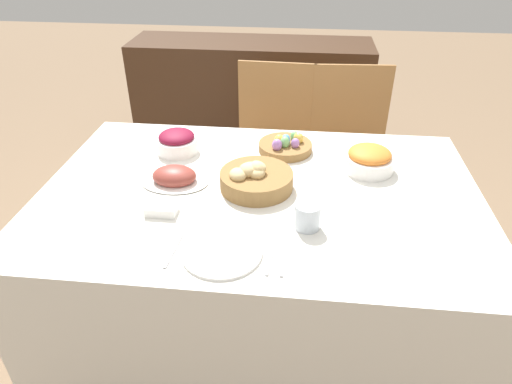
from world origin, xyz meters
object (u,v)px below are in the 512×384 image
(knife, at_px, (271,256))
(chair_far_right, at_px, (349,150))
(bread_basket, at_px, (255,178))
(drinking_cup, at_px, (307,216))
(sideboard, at_px, (252,107))
(chair_far_center, at_px, (273,146))
(butter_dish, at_px, (161,209))
(carrot_bowl, at_px, (369,159))
(ham_platter, at_px, (174,177))
(egg_basket, at_px, (286,145))
(spoon, at_px, (281,257))
(fork, at_px, (174,249))
(beet_salad_bowl, at_px, (177,142))
(dinner_plate, at_px, (222,252))

(knife, bearing_deg, chair_far_right, 79.10)
(bread_basket, xyz_separation_m, drinking_cup, (0.19, -0.22, 0.00))
(chair_far_right, height_order, sideboard, chair_far_right)
(chair_far_center, xyz_separation_m, butter_dish, (-0.30, -1.05, 0.27))
(chair_far_center, height_order, carrot_bowl, chair_far_center)
(sideboard, xyz_separation_m, ham_platter, (-0.11, -1.55, 0.34))
(egg_basket, bearing_deg, spoon, -88.16)
(carrot_bowl, relative_size, fork, 1.15)
(sideboard, height_order, drinking_cup, sideboard)
(knife, xyz_separation_m, butter_dish, (-0.38, 0.18, 0.01))
(beet_salad_bowl, relative_size, spoon, 1.02)
(egg_basket, xyz_separation_m, butter_dish, (-0.39, -0.50, -0.01))
(chair_far_right, xyz_separation_m, fork, (-0.63, -1.23, 0.26))
(egg_basket, bearing_deg, butter_dish, -127.88)
(ham_platter, distance_m, knife, 0.55)
(sideboard, relative_size, drinking_cup, 18.27)
(chair_far_center, xyz_separation_m, sideboard, (-0.20, 0.70, -0.06))
(chair_far_center, distance_m, fork, 1.28)
(beet_salad_bowl, height_order, butter_dish, beet_salad_bowl)
(chair_far_right, distance_m, drinking_cup, 1.14)
(fork, bearing_deg, carrot_bowl, 45.99)
(bread_basket, xyz_separation_m, beet_salad_bowl, (-0.36, 0.25, 0.00))
(bread_basket, bearing_deg, drinking_cup, -48.97)
(knife, bearing_deg, dinner_plate, -175.68)
(carrot_bowl, height_order, knife, carrot_bowl)
(sideboard, bearing_deg, chair_far_center, -74.15)
(chair_far_center, distance_m, beet_salad_bowl, 0.76)
(carrot_bowl, relative_size, butter_dish, 1.88)
(ham_platter, bearing_deg, bread_basket, -0.87)
(chair_far_center, xyz_separation_m, ham_platter, (-0.31, -0.85, 0.28))
(chair_far_right, bearing_deg, drinking_cup, -105.72)
(chair_far_center, height_order, egg_basket, chair_far_center)
(dinner_plate, bearing_deg, knife, 0.00)
(dinner_plate, bearing_deg, bread_basket, 81.11)
(carrot_bowl, bearing_deg, sideboard, 114.26)
(beet_salad_bowl, bearing_deg, dinner_plate, -64.87)
(chair_far_right, height_order, butter_dish, chair_far_right)
(knife, bearing_deg, fork, -175.68)
(ham_platter, xyz_separation_m, spoon, (0.42, -0.38, -0.02))
(chair_far_right, xyz_separation_m, egg_basket, (-0.33, -0.55, 0.28))
(beet_salad_bowl, bearing_deg, butter_dish, -82.40)
(bread_basket, relative_size, beet_salad_bowl, 1.54)
(sideboard, distance_m, dinner_plate, 1.97)
(ham_platter, relative_size, butter_dish, 2.44)
(egg_basket, distance_m, spoon, 0.69)
(dinner_plate, bearing_deg, ham_platter, 122.46)
(knife, relative_size, drinking_cup, 1.98)
(egg_basket, relative_size, fork, 1.32)
(chair_far_center, xyz_separation_m, dinner_plate, (-0.06, -1.23, 0.26))
(knife, height_order, spoon, same)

